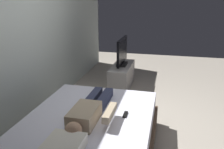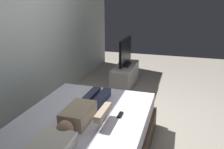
% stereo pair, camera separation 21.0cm
% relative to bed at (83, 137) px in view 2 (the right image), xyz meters
% --- Properties ---
extents(ground_plane, '(10.00, 10.00, 0.00)m').
position_rel_bed_xyz_m(ground_plane, '(0.77, -0.49, -0.26)').
color(ground_plane, '#ADA393').
extents(back_wall, '(6.40, 0.10, 2.80)m').
position_rel_bed_xyz_m(back_wall, '(1.17, 1.22, 1.14)').
color(back_wall, silver).
rests_on(back_wall, ground).
extents(bed, '(2.07, 1.57, 0.54)m').
position_rel_bed_xyz_m(bed, '(0.00, 0.00, 0.00)').
color(bed, brown).
rests_on(bed, ground).
extents(pillow, '(0.48, 0.34, 0.12)m').
position_rel_bed_xyz_m(pillow, '(-0.72, -0.00, 0.34)').
color(pillow, silver).
rests_on(pillow, bed).
extents(person, '(1.26, 0.46, 0.18)m').
position_rel_bed_xyz_m(person, '(0.03, -0.02, 0.36)').
color(person, tan).
rests_on(person, bed).
extents(remote, '(0.15, 0.04, 0.02)m').
position_rel_bed_xyz_m(remote, '(0.18, -0.42, 0.29)').
color(remote, black).
rests_on(remote, bed).
extents(tv_stand, '(1.10, 0.40, 0.50)m').
position_rel_bed_xyz_m(tv_stand, '(2.48, 0.07, -0.01)').
color(tv_stand, '#B7B2AD').
rests_on(tv_stand, ground).
extents(tv, '(0.88, 0.20, 0.59)m').
position_rel_bed_xyz_m(tv, '(2.48, 0.07, 0.52)').
color(tv, black).
rests_on(tv, tv_stand).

